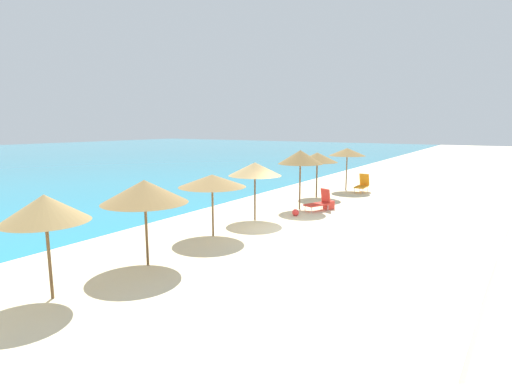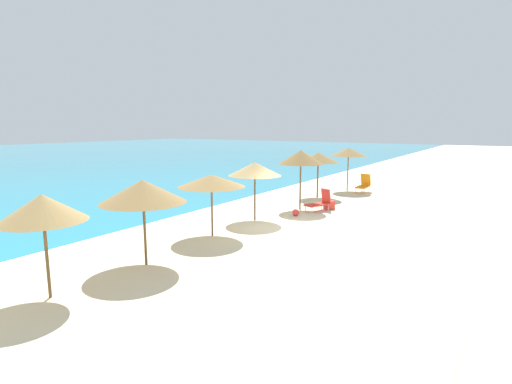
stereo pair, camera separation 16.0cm
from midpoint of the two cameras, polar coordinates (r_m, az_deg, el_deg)
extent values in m
plane|color=beige|center=(15.90, 5.10, -5.34)|extent=(160.00, 160.00, 0.00)
cylinder|color=brown|center=(10.64, -27.38, -8.26)|extent=(0.07, 0.07, 2.02)
cone|color=#9E7F4C|center=(10.36, -27.87, -2.01)|extent=(1.98, 1.98, 0.64)
cylinder|color=brown|center=(12.07, -15.27, -5.49)|extent=(0.08, 0.08, 2.02)
cone|color=olive|center=(11.82, -15.52, 0.10)|extent=(2.47, 2.47, 0.67)
cylinder|color=brown|center=(14.75, -6.01, -2.53)|extent=(0.08, 0.08, 2.00)
cone|color=olive|center=(14.56, -6.09, 1.63)|extent=(2.47, 2.47, 0.45)
cylinder|color=brown|center=(17.16, 0.09, -0.62)|extent=(0.07, 0.07, 2.10)
cone|color=tan|center=(16.99, 0.10, 3.31)|extent=(2.28, 2.28, 0.57)
cylinder|color=brown|center=(19.57, 6.59, 0.99)|extent=(0.08, 0.08, 2.37)
cone|color=olive|center=(19.42, 6.67, 4.99)|extent=(2.18, 2.18, 0.67)
cylinder|color=brown|center=(22.98, 9.02, 1.92)|extent=(0.09, 0.09, 2.16)
cone|color=olive|center=(22.85, 9.10, 4.92)|extent=(2.32, 2.32, 0.55)
cylinder|color=brown|center=(25.70, 13.18, 2.79)|extent=(0.08, 0.08, 2.35)
cone|color=olive|center=(25.59, 13.29, 5.60)|extent=(2.28, 2.28, 0.48)
cube|color=orange|center=(25.18, 15.21, 0.72)|extent=(1.31, 0.64, 0.07)
cube|color=orange|center=(25.71, 15.61, 1.74)|extent=(0.33, 0.60, 0.74)
cylinder|color=silver|center=(24.76, 14.28, 0.14)|extent=(0.04, 0.04, 0.33)
cylinder|color=silver|center=(24.62, 15.40, 0.05)|extent=(0.04, 0.04, 0.33)
cylinder|color=silver|center=(25.80, 14.98, 0.48)|extent=(0.04, 0.04, 0.33)
cylinder|color=silver|center=(25.67, 16.06, 0.39)|extent=(0.04, 0.04, 0.33)
cube|color=red|center=(19.28, 8.96, -1.80)|extent=(1.35, 1.00, 0.07)
cube|color=red|center=(19.60, 10.22, -0.57)|extent=(0.38, 0.58, 0.72)
cylinder|color=silver|center=(19.15, 7.32, -2.38)|extent=(0.04, 0.04, 0.29)
cylinder|color=silver|center=(18.80, 8.26, -2.63)|extent=(0.04, 0.04, 0.29)
cylinder|color=silver|center=(19.83, 9.60, -2.03)|extent=(0.04, 0.04, 0.29)
cylinder|color=silver|center=(19.49, 10.55, -2.26)|extent=(0.04, 0.04, 0.29)
sphere|color=red|center=(18.18, 5.94, -2.95)|extent=(0.32, 0.32, 0.32)
cube|color=red|center=(19.88, 10.66, -1.85)|extent=(0.57, 0.56, 0.42)
camera|label=1|loc=(0.08, -89.74, 0.04)|focal=27.93mm
camera|label=2|loc=(0.08, 90.26, -0.04)|focal=27.93mm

